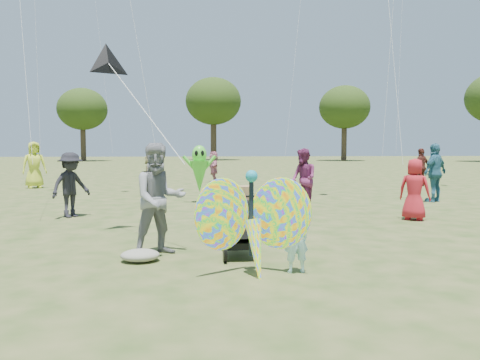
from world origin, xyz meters
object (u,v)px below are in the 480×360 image
at_px(crowd_h, 421,167).
at_px(butterfly_kite, 253,225).
at_px(child_girl, 296,238).
at_px(crowd_a, 415,189).
at_px(crowd_j, 214,167).
at_px(crowd_g, 34,165).
at_px(adult_man, 159,199).
at_px(crowd_d, 151,175).
at_px(alien_kite, 199,171).
at_px(crowd_c, 435,173).
at_px(jogging_stroller, 239,216).
at_px(crowd_e, 303,179).
at_px(crowd_b, 71,185).

xyz_separation_m(crowd_h, butterfly_kite, (-9.08, -13.18, -0.16)).
xyz_separation_m(child_girl, crowd_a, (3.73, 4.16, 0.25)).
bearing_deg(butterfly_kite, crowd_j, 88.94).
xyz_separation_m(crowd_g, crowd_j, (7.49, 2.32, -0.21)).
distance_m(crowd_a, crowd_g, 15.08).
distance_m(adult_man, crowd_a, 6.31).
distance_m(crowd_d, alien_kite, 2.83).
height_order(crowd_c, alien_kite, crowd_c).
xyz_separation_m(crowd_d, crowd_j, (2.47, 5.90, 0.02)).
distance_m(crowd_g, butterfly_kite, 15.73).
height_order(adult_man, crowd_c, crowd_c).
bearing_deg(jogging_stroller, crowd_a, 35.48).
xyz_separation_m(crowd_c, crowd_h, (2.43, 5.57, -0.08)).
bearing_deg(crowd_a, jogging_stroller, 73.29).
relative_size(adult_man, crowd_a, 1.23).
bearing_deg(crowd_d, crowd_e, -130.19).
bearing_deg(crowd_a, alien_kite, -0.81).
distance_m(crowd_c, crowd_j, 10.78).
xyz_separation_m(child_girl, butterfly_kite, (-0.59, -0.07, 0.20)).
xyz_separation_m(crowd_e, butterfly_kite, (-2.20, -6.24, -0.16)).
distance_m(crowd_h, crowd_j, 9.33).
relative_size(crowd_g, crowd_h, 1.17).
height_order(crowd_g, butterfly_kite, crowd_g).
bearing_deg(crowd_a, crowd_b, 28.71).
distance_m(child_girl, crowd_d, 10.71).
bearing_deg(alien_kite, crowd_a, -38.69).
distance_m(crowd_e, crowd_h, 9.77).
bearing_deg(crowd_b, crowd_j, 21.43).
distance_m(crowd_b, crowd_d, 5.12).
bearing_deg(crowd_e, crowd_g, -141.98).
distance_m(child_girl, crowd_b, 6.91).
xyz_separation_m(crowd_a, crowd_h, (4.77, 8.95, 0.11)).
xyz_separation_m(crowd_j, alien_kite, (-0.84, -8.20, 0.22)).
bearing_deg(jogging_stroller, crowd_j, 88.67).
height_order(crowd_d, crowd_e, crowd_e).
xyz_separation_m(child_girl, crowd_c, (6.07, 7.54, 0.43)).
bearing_deg(crowd_d, crowd_j, -19.20).
bearing_deg(crowd_b, crowd_d, 24.67).
bearing_deg(crowd_d, alien_kite, -141.11).
bearing_deg(crowd_g, alien_kite, -67.36).
bearing_deg(crowd_c, crowd_b, -19.15).
distance_m(crowd_d, jogging_stroller, 9.54).
distance_m(crowd_h, alien_kite, 10.87).
bearing_deg(crowd_g, crowd_h, -28.75).
height_order(crowd_a, crowd_h, crowd_h).
bearing_deg(child_girl, crowd_b, -57.33).
xyz_separation_m(crowd_a, crowd_c, (2.34, 3.38, 0.19)).
height_order(crowd_g, jogging_stroller, crowd_g).
distance_m(child_girl, adult_man, 2.30).
height_order(crowd_a, jogging_stroller, crowd_a).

